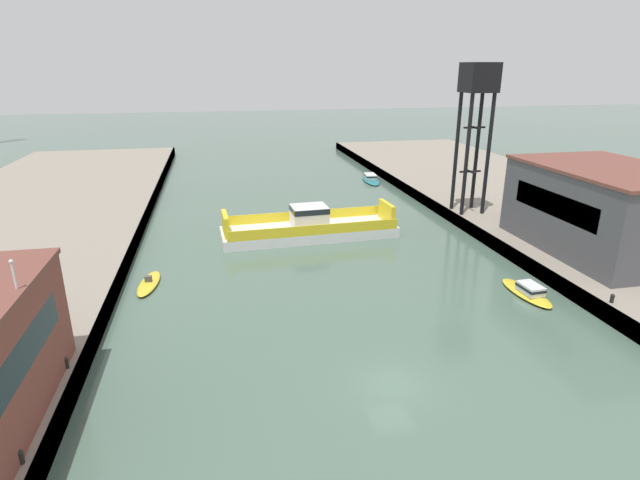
{
  "coord_description": "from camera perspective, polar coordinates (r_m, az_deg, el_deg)",
  "views": [
    {
      "loc": [
        -9.44,
        -24.2,
        18.04
      ],
      "look_at": [
        0.0,
        21.24,
        2.0
      ],
      "focal_mm": 28.25,
      "sensor_mm": 36.0,
      "label": 1
    }
  ],
  "objects": [
    {
      "name": "chain_ferry",
      "position": [
        56.03,
        -1.22,
        1.45
      ],
      "size": [
        19.61,
        6.76,
        3.53
      ],
      "color": "silver",
      "rests_on": "ground"
    },
    {
      "name": "bollard_left_mid",
      "position": [
        33.57,
        -26.85,
        -12.24
      ],
      "size": [
        0.32,
        0.32,
        0.71
      ],
      "color": "black",
      "rests_on": "quay_left"
    },
    {
      "name": "flagpole",
      "position": [
        28.9,
        -30.29,
        -9.21
      ],
      "size": [
        0.2,
        0.2,
        8.2
      ],
      "color": "silver",
      "rests_on": "quay_left"
    },
    {
      "name": "moored_boat_near_left",
      "position": [
        45.28,
        22.48,
        -5.37
      ],
      "size": [
        2.31,
        6.12,
        1.15
      ],
      "color": "yellow",
      "rests_on": "ground"
    },
    {
      "name": "warehouse_shed",
      "position": [
        54.46,
        29.65,
        3.06
      ],
      "size": [
        11.58,
        16.92,
        7.97
      ],
      "color": "#4C4C51",
      "rests_on": "quay_right"
    },
    {
      "name": "bollard_right_mid",
      "position": [
        43.51,
        30.21,
        -5.68
      ],
      "size": [
        0.32,
        0.32,
        0.71
      ],
      "color": "black",
      "rests_on": "quay_right"
    },
    {
      "name": "moored_boat_near_right",
      "position": [
        84.74,
        5.75,
        6.95
      ],
      "size": [
        3.21,
        8.36,
        1.07
      ],
      "color": "#237075",
      "rests_on": "ground"
    },
    {
      "name": "ground_plane",
      "position": [
        31.63,
        8.17,
        -15.93
      ],
      "size": [
        400.0,
        400.0,
        0.0
      ],
      "primitive_type": "plane",
      "color": "#4C6656"
    },
    {
      "name": "moored_boat_mid_left",
      "position": [
        46.31,
        -18.83,
        -4.67
      ],
      "size": [
        2.2,
        5.65,
        0.89
      ],
      "color": "yellow",
      "rests_on": "ground"
    },
    {
      "name": "bollard_left_fore",
      "position": [
        27.58,
        -30.84,
        -20.28
      ],
      "size": [
        0.32,
        0.32,
        0.71
      ],
      "color": "black",
      "rests_on": "quay_left"
    },
    {
      "name": "quay_right",
      "position": [
        62.99,
        30.04,
        0.43
      ],
      "size": [
        28.0,
        140.0,
        1.35
      ],
      "color": "gray",
      "rests_on": "ground"
    },
    {
      "name": "crane_tower",
      "position": [
        61.92,
        17.43,
        15.39
      ],
      "size": [
        3.47,
        3.47,
        17.14
      ],
      "color": "black",
      "rests_on": "quay_right"
    }
  ]
}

